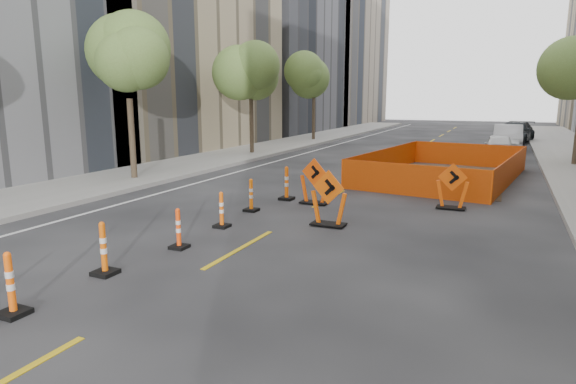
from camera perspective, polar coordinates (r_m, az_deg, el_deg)
The scene contains 20 objects.
ground_plane at distance 7.99m, azimuth -20.55°, elevation -14.36°, with size 140.00×140.00×0.00m, color black.
sidewalk_left at distance 22.43m, azimuth -15.47°, elevation 2.36°, with size 4.00×90.00×0.15m, color gray.
bld_left_d at distance 49.63m, azimuth -2.48°, elevation 15.37°, with size 12.00×16.00×14.00m, color #4C4C51.
bld_left_e at distance 64.91m, azimuth 4.33°, elevation 17.01°, with size 12.00×20.00×20.00m, color gray.
tree_l_b at distance 20.32m, azimuth -18.49°, elevation 13.93°, with size 2.80×2.80×5.95m.
tree_l_c at distance 28.52m, azimuth -4.42°, elevation 13.49°, with size 2.80×2.80×5.95m.
tree_l_d at distance 37.60m, azimuth 3.10°, elevation 12.94°, with size 2.80×2.80×5.95m.
channelizer_2 at distance 8.68m, azimuth -30.04°, elevation -9.41°, with size 0.41×0.41×1.04m, color #FF5B0A, non-canonical shape.
channelizer_3 at distance 9.85m, azimuth -21.02°, elevation -6.25°, with size 0.41×0.41×1.05m, color #DB5709, non-canonical shape.
channelizer_4 at distance 11.06m, azimuth -12.86°, elevation -4.23°, with size 0.37×0.37×0.93m, color #F9440A, non-canonical shape.
channelizer_5 at distance 12.63m, azimuth -7.89°, elevation -2.08°, with size 0.38×0.38×0.95m, color #E35609, non-canonical shape.
channelizer_6 at distance 14.34m, azimuth -4.40°, elevation -0.36°, with size 0.39×0.39×0.99m, color orange, non-canonical shape.
channelizer_7 at distance 15.89m, azimuth -0.17°, elevation 1.06°, with size 0.44×0.44×1.12m, color #E15509, non-canonical shape.
chevron_sign_left at distance 15.26m, azimuth 3.16°, elevation 1.29°, with size 0.98×0.59×1.47m, color #F04D0A, non-canonical shape.
chevron_sign_center at distance 12.65m, azimuth 4.85°, elevation -0.74°, with size 1.00×0.60×1.50m, color #FC5D0A, non-canonical shape.
chevron_sign_right at distance 15.36m, azimuth 18.89°, elevation 0.65°, with size 0.94×0.56×1.41m, color #F6530A, non-canonical shape.
safety_fence at distance 21.24m, azimuth 18.02°, elevation 3.05°, with size 5.20×8.85×1.11m, color #FD510D, non-canonical shape.
parked_car_near at distance 29.42m, azimuth 23.74°, elevation 4.98°, with size 1.56×3.88×1.32m, color silver.
parked_car_mid at distance 34.37m, azimuth 24.59°, elevation 5.91°, with size 1.70×4.89×1.61m, color #AFAFB4.
parked_car_far at distance 40.10m, azimuth 25.28°, elevation 6.43°, with size 2.19×5.39×1.57m, color black.
Camera 1 is at (5.25, -5.01, 3.35)m, focal length 30.00 mm.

